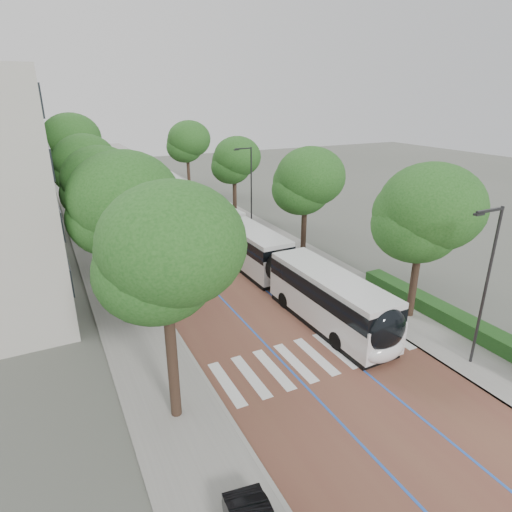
% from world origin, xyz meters
% --- Properties ---
extents(ground, '(160.00, 160.00, 0.00)m').
position_xyz_m(ground, '(0.00, 0.00, 0.00)').
color(ground, '#51544C').
rests_on(ground, ground).
extents(road, '(11.00, 140.00, 0.02)m').
position_xyz_m(road, '(0.00, 40.00, 0.01)').
color(road, brown).
rests_on(road, ground).
extents(sidewalk_left, '(4.00, 140.00, 0.12)m').
position_xyz_m(sidewalk_left, '(-7.50, 40.00, 0.06)').
color(sidewalk_left, gray).
rests_on(sidewalk_left, ground).
extents(sidewalk_right, '(4.00, 140.00, 0.12)m').
position_xyz_m(sidewalk_right, '(7.50, 40.00, 0.06)').
color(sidewalk_right, gray).
rests_on(sidewalk_right, ground).
extents(kerb_left, '(0.20, 140.00, 0.14)m').
position_xyz_m(kerb_left, '(-5.60, 40.00, 0.06)').
color(kerb_left, gray).
rests_on(kerb_left, ground).
extents(kerb_right, '(0.20, 140.00, 0.14)m').
position_xyz_m(kerb_right, '(5.60, 40.00, 0.06)').
color(kerb_right, gray).
rests_on(kerb_right, ground).
extents(zebra_crossing, '(10.55, 3.60, 0.01)m').
position_xyz_m(zebra_crossing, '(0.20, 1.00, 0.03)').
color(zebra_crossing, silver).
rests_on(zebra_crossing, ground).
extents(lane_line_left, '(0.12, 126.00, 0.01)m').
position_xyz_m(lane_line_left, '(-1.60, 40.00, 0.02)').
color(lane_line_left, '#2452B4').
rests_on(lane_line_left, road).
extents(lane_line_right, '(0.12, 126.00, 0.01)m').
position_xyz_m(lane_line_right, '(1.60, 40.00, 0.02)').
color(lane_line_right, '#2452B4').
rests_on(lane_line_right, road).
extents(hedge, '(1.20, 14.00, 0.80)m').
position_xyz_m(hedge, '(9.10, 0.00, 0.52)').
color(hedge, '#1B4618').
rests_on(hedge, sidewalk_right).
extents(streetlight_near, '(1.82, 0.20, 8.00)m').
position_xyz_m(streetlight_near, '(6.62, -3.00, 4.82)').
color(streetlight_near, '#2B2B2D').
rests_on(streetlight_near, sidewalk_right).
extents(streetlight_far, '(1.82, 0.20, 8.00)m').
position_xyz_m(streetlight_far, '(6.62, 22.00, 4.82)').
color(streetlight_far, '#2B2B2D').
rests_on(streetlight_far, sidewalk_right).
extents(lamp_post_left, '(0.14, 0.14, 8.00)m').
position_xyz_m(lamp_post_left, '(-6.10, 8.00, 4.12)').
color(lamp_post_left, '#2B2B2D').
rests_on(lamp_post_left, sidewalk_left).
extents(trees_left, '(6.49, 60.93, 10.21)m').
position_xyz_m(trees_left, '(-7.50, 28.51, 6.74)').
color(trees_left, black).
rests_on(trees_left, ground).
extents(trees_right, '(5.85, 47.82, 8.82)m').
position_xyz_m(trees_right, '(7.70, 21.95, 6.12)').
color(trees_right, black).
rests_on(trees_right, ground).
extents(lead_bus, '(2.81, 18.43, 3.20)m').
position_xyz_m(lead_bus, '(2.62, 7.23, 1.63)').
color(lead_bus, black).
rests_on(lead_bus, ground).
extents(bus_queued_0, '(3.02, 12.49, 3.20)m').
position_xyz_m(bus_queued_0, '(2.64, 22.89, 1.62)').
color(bus_queued_0, silver).
rests_on(bus_queued_0, ground).
extents(bus_queued_1, '(3.18, 12.51, 3.20)m').
position_xyz_m(bus_queued_1, '(2.96, 36.60, 1.62)').
color(bus_queued_1, silver).
rests_on(bus_queued_1, ground).
extents(bus_queued_2, '(3.00, 12.49, 3.20)m').
position_xyz_m(bus_queued_2, '(2.59, 49.72, 1.62)').
color(bus_queued_2, silver).
rests_on(bus_queued_2, ground).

